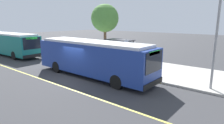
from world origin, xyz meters
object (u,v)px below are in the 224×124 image
Objects in this scene: transit_bus_main at (92,57)px; waiting_bench at (121,58)px; route_sign_post at (126,51)px; transit_bus_second at (9,43)px.

transit_bus_main reaches higher than waiting_bench.
route_sign_post is (1.47, 2.71, 0.34)m from transit_bus_main.
transit_bus_second is at bearing -171.25° from route_sign_post.
route_sign_post is at bearing 61.57° from transit_bus_main.
waiting_bench is at bearing 19.16° from transit_bus_second.
waiting_bench is (14.69, 5.10, -0.98)m from transit_bus_second.
waiting_bench is (-0.95, 5.19, -0.98)m from transit_bus_main.
waiting_bench is at bearing 100.40° from transit_bus_main.
transit_bus_second reaches higher than waiting_bench.
route_sign_post reaches higher than waiting_bench.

